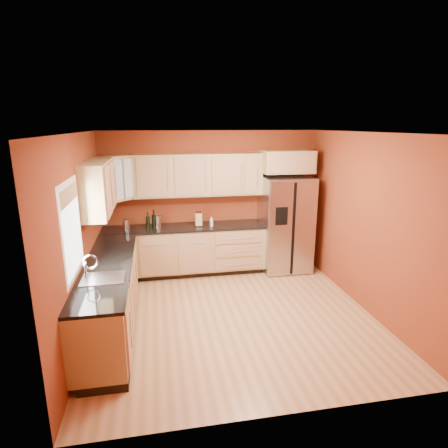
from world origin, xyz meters
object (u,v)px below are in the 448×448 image
(wine_bottle_a, at_px, (148,220))
(soap_dispenser, at_px, (212,222))
(canister_left, at_px, (126,225))
(refrigerator, at_px, (285,224))
(knife_block, at_px, (198,220))

(wine_bottle_a, relative_size, soap_dispenser, 1.70)
(canister_left, xyz_separation_m, wine_bottle_a, (0.37, 0.02, 0.06))
(refrigerator, height_order, wine_bottle_a, refrigerator)
(wine_bottle_a, bearing_deg, refrigerator, -0.91)
(refrigerator, bearing_deg, wine_bottle_a, 179.09)
(canister_left, height_order, wine_bottle_a, wine_bottle_a)
(knife_block, distance_m, soap_dispenser, 0.24)
(knife_block, bearing_deg, soap_dispenser, -20.55)
(refrigerator, bearing_deg, soap_dispenser, -179.47)
(canister_left, bearing_deg, knife_block, 2.03)
(canister_left, bearing_deg, refrigerator, -0.33)
(refrigerator, distance_m, canister_left, 2.90)
(wine_bottle_a, bearing_deg, soap_dispenser, -2.70)
(wine_bottle_a, xyz_separation_m, knife_block, (0.90, 0.02, -0.03))
(wine_bottle_a, relative_size, knife_block, 1.30)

